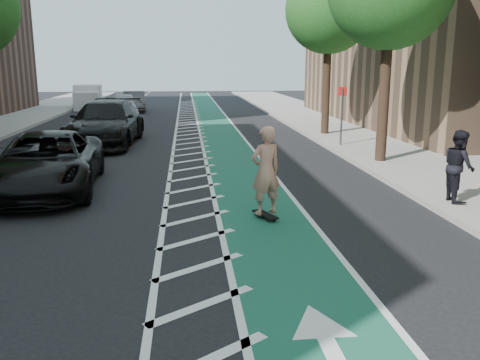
{
  "coord_description": "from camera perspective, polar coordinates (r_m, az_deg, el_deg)",
  "views": [
    {
      "loc": [
        1.34,
        -8.01,
        3.32
      ],
      "look_at": [
        2.38,
        1.73,
        1.1
      ],
      "focal_mm": 38.0,
      "sensor_mm": 36.0,
      "label": 1
    }
  ],
  "objects": [
    {
      "name": "ground",
      "position": [
        8.77,
        -14.61,
        -9.9
      ],
      "size": [
        120.0,
        120.0,
        0.0
      ],
      "primitive_type": "plane",
      "color": "black",
      "rests_on": "ground"
    },
    {
      "name": "bike_lane",
      "position": [
        18.39,
        -0.78,
        2.38
      ],
      "size": [
        2.0,
        90.0,
        0.01
      ],
      "primitive_type": "cube",
      "color": "#175143",
      "rests_on": "ground"
    },
    {
      "name": "buffer_strip",
      "position": [
        18.31,
        -5.46,
        2.28
      ],
      "size": [
        1.4,
        90.0,
        0.01
      ],
      "primitive_type": "cube",
      "color": "silver",
      "rests_on": "ground"
    },
    {
      "name": "sidewalk_right",
      "position": [
        20.03,
        18.09,
        2.81
      ],
      "size": [
        5.0,
        90.0,
        0.15
      ],
      "primitive_type": "cube",
      "color": "gray",
      "rests_on": "ground"
    },
    {
      "name": "curb_right",
      "position": [
        19.17,
        11.38,
        2.78
      ],
      "size": [
        0.12,
        90.0,
        0.16
      ],
      "primitive_type": "cube",
      "color": "gray",
      "rests_on": "ground"
    },
    {
      "name": "tree_r_d",
      "position": [
        25.01,
        9.67,
        18.22
      ],
      "size": [
        4.2,
        4.2,
        7.9
      ],
      "color": "#382619",
      "rests_on": "ground"
    },
    {
      "name": "sign_post",
      "position": [
        21.06,
        11.36,
        7.15
      ],
      "size": [
        0.35,
        0.08,
        2.47
      ],
      "color": "#4C4C4C",
      "rests_on": "ground"
    },
    {
      "name": "skateboard",
      "position": [
        11.27,
        2.84,
        -3.9
      ],
      "size": [
        0.51,
        0.83,
        0.11
      ],
      "rotation": [
        0.0,
        0.0,
        0.38
      ],
      "color": "black",
      "rests_on": "ground"
    },
    {
      "name": "skateboarder",
      "position": [
        11.03,
        2.9,
        1.05
      ],
      "size": [
        0.83,
        0.69,
        1.95
      ],
      "primitive_type": "imported",
      "rotation": [
        0.0,
        0.0,
        3.52
      ],
      "color": "tan",
      "rests_on": "skateboard"
    },
    {
      "name": "suv_near",
      "position": [
        14.49,
        -20.93,
        1.84
      ],
      "size": [
        3.0,
        5.82,
        1.57
      ],
      "primitive_type": "imported",
      "rotation": [
        0.0,
        0.0,
        0.07
      ],
      "color": "black",
      "rests_on": "ground"
    },
    {
      "name": "suv_far",
      "position": [
        22.37,
        -14.83,
        6.2
      ],
      "size": [
        2.97,
        6.52,
        1.85
      ],
      "primitive_type": "imported",
      "rotation": [
        0.0,
        0.0,
        -0.06
      ],
      "color": "black",
      "rests_on": "ground"
    },
    {
      "name": "car_silver",
      "position": [
        36.0,
        -12.88,
        8.33
      ],
      "size": [
        2.17,
        4.46,
        1.47
      ],
      "primitive_type": "imported",
      "rotation": [
        0.0,
        0.0,
        0.1
      ],
      "color": "#A6A5AA",
      "rests_on": "ground"
    },
    {
      "name": "car_grey",
      "position": [
        38.54,
        -11.78,
        8.64
      ],
      "size": [
        1.97,
        4.55,
        1.46
      ],
      "primitive_type": "imported",
      "rotation": [
        0.0,
        0.0,
        0.1
      ],
      "color": "#505054",
      "rests_on": "ground"
    },
    {
      "name": "pedestrian",
      "position": [
        13.0,
        23.35,
        1.46
      ],
      "size": [
        0.73,
        0.89,
        1.71
      ],
      "primitive_type": "imported",
      "rotation": [
        0.0,
        0.0,
        1.47
      ],
      "color": "black",
      "rests_on": "sidewalk_right"
    },
    {
      "name": "box_truck",
      "position": [
        41.75,
        -16.7,
        8.83
      ],
      "size": [
        2.41,
        4.57,
        1.83
      ],
      "rotation": [
        0.0,
        0.0,
        0.11
      ],
      "color": "white",
      "rests_on": "ground"
    },
    {
      "name": "barrel_a",
      "position": [
        15.57,
        -22.61,
        1.08
      ],
      "size": [
        0.67,
        0.67,
        0.91
      ],
      "color": "orange",
      "rests_on": "ground"
    },
    {
      "name": "barrel_b",
      "position": [
        21.57,
        -16.62,
        4.61
      ],
      "size": [
        0.71,
        0.71,
        0.97
      ],
      "color": "#EB4F0C",
      "rests_on": "ground"
    },
    {
      "name": "barrel_c",
      "position": [
        23.18,
        -17.81,
        4.97
      ],
      "size": [
        0.65,
        0.65,
        0.89
      ],
      "color": "#FB4B0D",
      "rests_on": "ground"
    }
  ]
}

